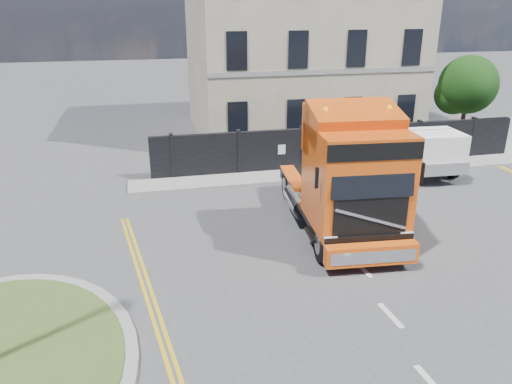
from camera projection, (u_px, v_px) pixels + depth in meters
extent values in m
plane|color=#424244|center=(263.00, 273.00, 14.71)|extent=(120.00, 120.00, 0.00)
cube|color=black|center=(341.00, 147.00, 23.79)|extent=(18.00, 0.25, 2.00)
cube|color=silver|center=(497.00, 137.00, 25.54)|extent=(2.60, 0.12, 2.00)
cube|color=beige|center=(298.00, 38.00, 29.01)|extent=(12.00, 10.00, 11.00)
cylinder|color=#382619|center=(463.00, 120.00, 28.20)|extent=(0.24, 0.24, 2.40)
sphere|color=black|center=(468.00, 85.00, 27.49)|extent=(3.20, 3.20, 3.20)
sphere|color=black|center=(454.00, 95.00, 27.96)|extent=(2.20, 2.20, 2.20)
cube|color=gray|center=(347.00, 171.00, 23.30)|extent=(20.00, 1.60, 0.12)
cube|color=black|center=(335.00, 200.00, 17.86)|extent=(3.29, 7.19, 0.50)
cube|color=#E35210|center=(356.00, 177.00, 15.51)|extent=(3.00, 3.10, 3.11)
cube|color=#E35210|center=(347.00, 128.00, 16.14)|extent=(2.85, 1.23, 1.55)
cube|color=black|center=(373.00, 178.00, 14.04)|extent=(2.44, 0.27, 1.16)
cube|color=#E35210|center=(371.00, 254.00, 14.51)|extent=(2.80, 0.62, 0.61)
cylinder|color=black|center=(323.00, 244.00, 15.18)|extent=(0.45, 1.18, 1.15)
cylinder|color=gray|center=(323.00, 244.00, 15.18)|extent=(0.45, 0.67, 0.63)
cylinder|color=black|center=(398.00, 239.00, 15.49)|extent=(0.45, 1.18, 1.15)
cylinder|color=gray|center=(398.00, 239.00, 15.49)|extent=(0.45, 0.67, 0.63)
cylinder|color=black|center=(296.00, 197.00, 18.83)|extent=(0.45, 1.18, 1.15)
cylinder|color=gray|center=(296.00, 197.00, 18.83)|extent=(0.45, 0.67, 0.63)
cylinder|color=black|center=(357.00, 194.00, 19.14)|extent=(0.45, 1.18, 1.15)
cylinder|color=gray|center=(357.00, 194.00, 19.14)|extent=(0.45, 0.67, 0.63)
cylinder|color=black|center=(289.00, 185.00, 20.06)|extent=(0.45, 1.18, 1.15)
cylinder|color=gray|center=(289.00, 185.00, 20.06)|extent=(0.45, 0.67, 0.63)
cylinder|color=black|center=(346.00, 182.00, 20.37)|extent=(0.45, 1.18, 1.15)
cylinder|color=gray|center=(346.00, 182.00, 20.37)|extent=(0.45, 0.67, 0.63)
cube|color=gray|center=(414.00, 153.00, 23.63)|extent=(2.35, 5.38, 0.27)
cube|color=white|center=(435.00, 148.00, 21.87)|extent=(2.19, 2.08, 1.43)
cylinder|color=black|center=(410.00, 173.00, 22.05)|extent=(0.27, 0.77, 0.77)
cylinder|color=black|center=(453.00, 170.00, 22.48)|extent=(0.27, 0.77, 0.77)
cylinder|color=black|center=(377.00, 153.00, 25.06)|extent=(0.27, 0.77, 0.77)
cylinder|color=black|center=(415.00, 150.00, 25.49)|extent=(0.27, 0.77, 0.77)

